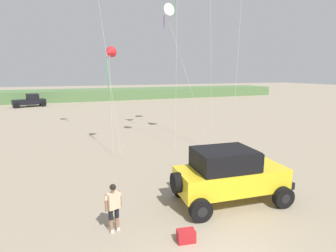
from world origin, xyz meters
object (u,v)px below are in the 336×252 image
Objects in this scene: jeep at (229,174)px; distant_pickup at (30,101)px; cooler_box at (186,236)px; kite_pink_ribbon at (166,12)px; person_watching at (113,205)px; kite_red_delta at (109,53)px.

distant_pickup is (-10.47, 38.40, -0.26)m from jeep.
jeep is 8.83× the size of cooler_box.
cooler_box is 15.03m from kite_pink_ribbon.
distant_pickup is at bearing 111.76° from kite_pink_ribbon.
cooler_box is (-2.76, -1.76, -1.01)m from jeep.
cooler_box is at bearing -35.77° from person_watching.
kite_red_delta reaches higher than jeep.
kite_pink_ribbon is at bearing -68.24° from distant_pickup.
kite_red_delta is at bearing -75.40° from distant_pickup.
jeep reaches higher than cooler_box.
kite_pink_ribbon is at bearing 0.47° from kite_red_delta.
jeep is at bearing -74.75° from distant_pickup.
kite_red_delta is (-2.95, 9.55, 5.27)m from jeep.
cooler_box is at bearing -89.03° from kite_red_delta.
distant_pickup reaches higher than person_watching.
jeep is at bearing 41.33° from cooler_box.
kite_red_delta is (1.79, 9.88, 5.53)m from person_watching.
kite_pink_ribbon is (5.77, 9.91, 8.36)m from person_watching.
distant_pickup is 0.71× the size of kite_red_delta.
person_watching is 39.15m from distant_pickup.
kite_red_delta is at bearing -179.53° from kite_pink_ribbon.
distant_pickup is 32.13m from kite_pink_ribbon.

